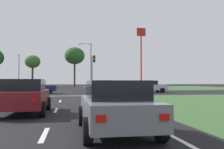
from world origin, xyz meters
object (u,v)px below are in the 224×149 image
object	(u,v)px
traffic_signal_far_right	(93,67)
treeline_third	(33,62)
car_teal_near	(38,85)
street_lamp_fourth	(19,69)
car_silver_fifth	(149,86)
treeline_fourth	(75,56)
car_navy_eighth	(37,87)
car_red_seventh	(108,86)
fastfood_pole_sign	(141,45)
car_grey_fourth	(115,106)
street_lamp_third	(90,63)
car_blue_sixth	(104,86)
car_maroon_third	(25,96)

from	to	relation	value
traffic_signal_far_right	treeline_third	distance (m)	29.99
car_teal_near	street_lamp_fourth	bearing A→B (deg)	-60.02
car_silver_fifth	treeline_fourth	world-z (taller)	treeline_fourth
car_navy_eighth	treeline_fourth	world-z (taller)	treeline_fourth
car_red_seventh	fastfood_pole_sign	size ratio (longest dim) A/B	0.35
car_grey_fourth	street_lamp_fourth	bearing A→B (deg)	103.01
traffic_signal_far_right	street_lamp_third	world-z (taller)	street_lamp_third
car_silver_fifth	car_blue_sixth	world-z (taller)	car_blue_sixth
car_grey_fourth	car_silver_fifth	world-z (taller)	car_silver_fifth
car_red_seventh	street_lamp_fourth	xyz separation A→B (m)	(-17.63, 31.17, 3.80)
street_lamp_third	treeline_fourth	bearing A→B (deg)	98.22
car_maroon_third	car_teal_near	bearing A→B (deg)	95.95
car_red_seventh	car_silver_fifth	bearing A→B (deg)	-118.64
treeline_third	car_silver_fifth	bearing A→B (deg)	-59.76
car_blue_sixth	treeline_fourth	world-z (taller)	treeline_fourth
treeline_fourth	fastfood_pole_sign	bearing A→B (deg)	-52.31
street_lamp_third	street_lamp_fourth	distance (m)	23.37
car_blue_sixth	street_lamp_fourth	bearing A→B (deg)	25.87
car_maroon_third	traffic_signal_far_right	distance (m)	26.92
car_maroon_third	car_silver_fifth	bearing A→B (deg)	58.75
car_silver_fifth	treeline_third	distance (m)	38.70
car_silver_fifth	treeline_third	bearing A→B (deg)	-149.76
street_lamp_fourth	treeline_fourth	bearing A→B (deg)	3.14
car_blue_sixth	car_maroon_third	bearing A→B (deg)	162.64
car_teal_near	treeline_fourth	world-z (taller)	treeline_fourth
car_maroon_third	treeline_third	xyz separation A→B (m)	(-6.99, 53.39, 5.46)
car_navy_eighth	treeline_third	xyz separation A→B (m)	(-5.19, 33.79, 5.48)
fastfood_pole_sign	car_red_seventh	bearing A→B (deg)	-120.90
car_silver_fifth	car_red_seventh	bearing A→B (deg)	-118.64
car_navy_eighth	car_grey_fourth	bearing A→B (deg)	11.70
street_lamp_third	car_red_seventh	bearing A→B (deg)	-84.31
car_teal_near	car_red_seventh	size ratio (longest dim) A/B	1.02
car_silver_fifth	car_blue_sixth	size ratio (longest dim) A/B	0.97
car_red_seventh	car_teal_near	bearing A→B (deg)	29.27
traffic_signal_far_right	treeline_third	xyz separation A→B (m)	(-12.42, 27.18, 2.57)
car_maroon_third	street_lamp_third	distance (m)	38.06
car_blue_sixth	car_navy_eighth	world-z (taller)	car_blue_sixth
car_blue_sixth	car_navy_eighth	size ratio (longest dim) A/B	1.04
car_red_seventh	street_lamp_third	bearing A→B (deg)	5.69
treeline_fourth	car_red_seventh	bearing A→B (deg)	-82.92
car_teal_near	car_blue_sixth	distance (m)	26.58
car_blue_sixth	traffic_signal_far_right	bearing A→B (deg)	7.33
car_grey_fourth	traffic_signal_far_right	size ratio (longest dim) A/B	0.79
car_maroon_third	traffic_signal_far_right	xyz separation A→B (m)	(5.43, 26.21, 2.89)
street_lamp_fourth	fastfood_pole_sign	xyz separation A→B (m)	(26.66, -16.07, 4.33)
car_teal_near	car_maroon_third	size ratio (longest dim) A/B	0.98
car_navy_eighth	treeline_third	size ratio (longest dim) A/B	0.56
car_grey_fourth	car_navy_eighth	world-z (taller)	car_navy_eighth
car_silver_fifth	fastfood_pole_sign	xyz separation A→B (m)	(3.97, 17.86, 8.11)
car_teal_near	car_red_seventh	xyz separation A→B (m)	(11.86, -21.16, 0.01)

